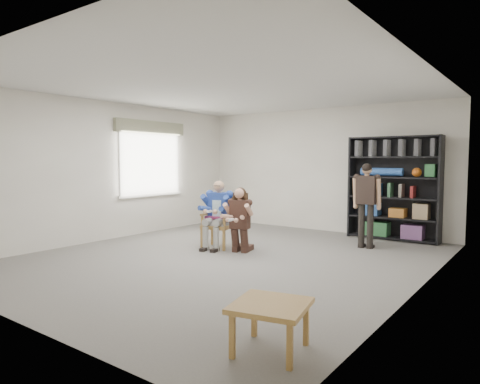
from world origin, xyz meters
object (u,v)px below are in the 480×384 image
Objects in this scene: armchair at (218,222)px; kneeling_woman at (239,220)px; bookshelf at (394,188)px; standing_man at (366,206)px; seated_man at (218,214)px; side_table at (270,327)px.

armchair is 0.84× the size of kneeling_woman.
standing_man is (-0.14, -1.17, -0.27)m from bookshelf.
armchair is 0.77× the size of seated_man.
side_table is at bearing -58.28° from armchair.
standing_man is at bearing -96.70° from bookshelf.
bookshelf is at bearing 44.98° from kneeling_woman.
side_table is (3.09, -3.09, -0.42)m from seated_man.
armchair is 4.38m from side_table.
seated_man is 0.80× the size of standing_man.
seated_man is 0.60× the size of bookshelf.
side_table is at bearing -63.08° from kneeling_woman.
standing_man is 2.58× the size of side_table.
bookshelf reaches higher than standing_man.
seated_man is at bearing -130.61° from bookshelf.
armchair is 1.59× the size of side_table.
bookshelf is 1.34× the size of standing_man.
kneeling_woman is at bearing 130.17° from side_table.
kneeling_woman is at bearing -24.93° from armchair.
seated_man is at bearing -146.90° from standing_man.
armchair is 0.46× the size of bookshelf.
seated_man reaches higher than kneeling_woman.
standing_man is (2.22, 1.57, 0.16)m from seated_man.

